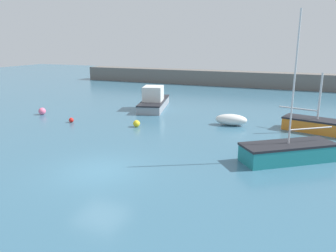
{
  "coord_description": "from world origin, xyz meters",
  "views": [
    {
      "loc": [
        8.7,
        -12.32,
        6.02
      ],
      "look_at": [
        0.61,
        7.1,
        0.6
      ],
      "focal_mm": 35.0,
      "sensor_mm": 36.0,
      "label": 1
    }
  ],
  "objects_px": {
    "motorboat_with_cabin": "(154,101)",
    "dinghy_near_pier": "(231,120)",
    "mooring_buoy_red": "(71,120)",
    "sailboat_short_mast": "(317,125)",
    "mooring_buoy_yellow": "(136,124)",
    "sailboat_tall_mast": "(288,152)",
    "mooring_buoy_pink": "(42,111)"
  },
  "relations": [
    {
      "from": "motorboat_with_cabin",
      "to": "dinghy_near_pier",
      "type": "bearing_deg",
      "value": -129.04
    },
    {
      "from": "mooring_buoy_red",
      "to": "sailboat_short_mast",
      "type": "bearing_deg",
      "value": 13.92
    },
    {
      "from": "sailboat_short_mast",
      "to": "mooring_buoy_red",
      "type": "height_order",
      "value": "sailboat_short_mast"
    },
    {
      "from": "motorboat_with_cabin",
      "to": "dinghy_near_pier",
      "type": "relative_size",
      "value": 2.79
    },
    {
      "from": "mooring_buoy_yellow",
      "to": "dinghy_near_pier",
      "type": "bearing_deg",
      "value": 26.77
    },
    {
      "from": "motorboat_with_cabin",
      "to": "sailboat_tall_mast",
      "type": "distance_m",
      "value": 15.78
    },
    {
      "from": "sailboat_tall_mast",
      "to": "mooring_buoy_pink",
      "type": "distance_m",
      "value": 20.3
    },
    {
      "from": "motorboat_with_cabin",
      "to": "dinghy_near_pier",
      "type": "height_order",
      "value": "motorboat_with_cabin"
    },
    {
      "from": "dinghy_near_pier",
      "to": "sailboat_tall_mast",
      "type": "relative_size",
      "value": 0.32
    },
    {
      "from": "sailboat_short_mast",
      "to": "dinghy_near_pier",
      "type": "bearing_deg",
      "value": -161.55
    },
    {
      "from": "motorboat_with_cabin",
      "to": "mooring_buoy_red",
      "type": "xyz_separation_m",
      "value": [
        -3.56,
        -7.41,
        -0.55
      ]
    },
    {
      "from": "sailboat_tall_mast",
      "to": "mooring_buoy_pink",
      "type": "xyz_separation_m",
      "value": [
        -19.94,
        3.84,
        -0.21
      ]
    },
    {
      "from": "sailboat_short_mast",
      "to": "sailboat_tall_mast",
      "type": "xyz_separation_m",
      "value": [
        -1.51,
        -6.81,
        0.03
      ]
    },
    {
      "from": "sailboat_tall_mast",
      "to": "mooring_buoy_pink",
      "type": "relative_size",
      "value": 12.69
    },
    {
      "from": "motorboat_with_cabin",
      "to": "sailboat_tall_mast",
      "type": "height_order",
      "value": "sailboat_tall_mast"
    },
    {
      "from": "sailboat_short_mast",
      "to": "mooring_buoy_red",
      "type": "xyz_separation_m",
      "value": [
        -17.34,
        -4.3,
        -0.29
      ]
    },
    {
      "from": "sailboat_short_mast",
      "to": "sailboat_tall_mast",
      "type": "bearing_deg",
      "value": -88.17
    },
    {
      "from": "mooring_buoy_yellow",
      "to": "mooring_buoy_red",
      "type": "relative_size",
      "value": 1.34
    },
    {
      "from": "dinghy_near_pier",
      "to": "mooring_buoy_yellow",
      "type": "distance_m",
      "value": 7.0
    },
    {
      "from": "sailboat_short_mast",
      "to": "mooring_buoy_red",
      "type": "distance_m",
      "value": 17.87
    },
    {
      "from": "motorboat_with_cabin",
      "to": "mooring_buoy_pink",
      "type": "distance_m",
      "value": 9.79
    },
    {
      "from": "dinghy_near_pier",
      "to": "mooring_buoy_yellow",
      "type": "bearing_deg",
      "value": -159.04
    },
    {
      "from": "mooring_buoy_red",
      "to": "mooring_buoy_pink",
      "type": "height_order",
      "value": "mooring_buoy_pink"
    },
    {
      "from": "sailboat_short_mast",
      "to": "sailboat_tall_mast",
      "type": "relative_size",
      "value": 0.65
    },
    {
      "from": "dinghy_near_pier",
      "to": "sailboat_short_mast",
      "type": "distance_m",
      "value": 5.83
    },
    {
      "from": "motorboat_with_cabin",
      "to": "mooring_buoy_pink",
      "type": "relative_size",
      "value": 11.38
    },
    {
      "from": "motorboat_with_cabin",
      "to": "mooring_buoy_pink",
      "type": "height_order",
      "value": "motorboat_with_cabin"
    },
    {
      "from": "motorboat_with_cabin",
      "to": "mooring_buoy_yellow",
      "type": "bearing_deg",
      "value": 179.25
    },
    {
      "from": "sailboat_tall_mast",
      "to": "mooring_buoy_red",
      "type": "distance_m",
      "value": 16.03
    },
    {
      "from": "motorboat_with_cabin",
      "to": "mooring_buoy_yellow",
      "type": "distance_m",
      "value": 6.92
    },
    {
      "from": "sailboat_short_mast",
      "to": "mooring_buoy_pink",
      "type": "xyz_separation_m",
      "value": [
        -21.45,
        -2.97,
        -0.18
      ]
    },
    {
      "from": "sailboat_short_mast",
      "to": "mooring_buoy_yellow",
      "type": "relative_size",
      "value": 9.81
    }
  ]
}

